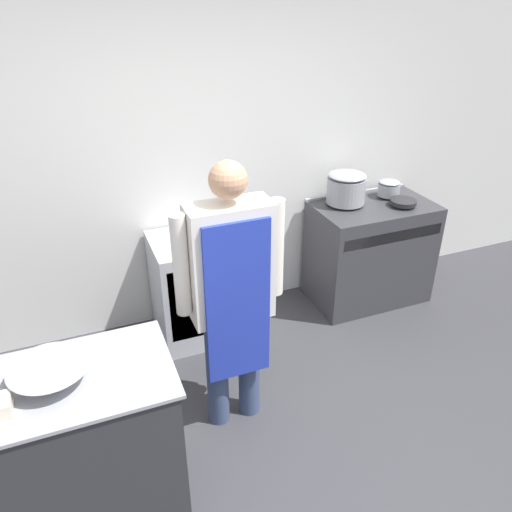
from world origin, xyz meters
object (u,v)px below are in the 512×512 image
(stove, at_px, (369,252))
(fridge_unit, at_px, (192,288))
(mixing_bowl, at_px, (51,374))
(saute_pan, at_px, (403,202))
(sauce_pot, at_px, (389,188))
(stock_pot, at_px, (346,187))
(person_cook, at_px, (231,287))

(stove, relative_size, fridge_unit, 1.19)
(mixing_bowl, distance_m, saute_pan, 3.09)
(mixing_bowl, xyz_separation_m, sauce_pot, (2.86, 1.40, 0.03))
(saute_pan, bearing_deg, fridge_unit, 175.24)
(saute_pan, bearing_deg, stock_pot, 153.58)
(fridge_unit, bearing_deg, stock_pot, 2.64)
(stove, bearing_deg, fridge_unit, 178.41)
(stock_pot, xyz_separation_m, sauce_pot, (0.44, 0.00, -0.07))
(sauce_pot, bearing_deg, stove, -151.93)
(stock_pot, bearing_deg, fridge_unit, -177.36)
(person_cook, bearing_deg, fridge_unit, 90.11)
(person_cook, bearing_deg, sauce_pot, 29.80)
(fridge_unit, bearing_deg, stove, -1.59)
(sauce_pot, bearing_deg, saute_pan, -90.00)
(fridge_unit, relative_size, mixing_bowl, 2.30)
(fridge_unit, bearing_deg, person_cook, -89.89)
(saute_pan, bearing_deg, stove, 152.41)
(sauce_pot, bearing_deg, mixing_bowl, -153.84)
(fridge_unit, distance_m, saute_pan, 1.92)
(fridge_unit, bearing_deg, saute_pan, -4.76)
(saute_pan, bearing_deg, mixing_bowl, -157.47)
(saute_pan, bearing_deg, sauce_pot, 90.00)
(mixing_bowl, relative_size, sauce_pot, 1.96)
(person_cook, relative_size, saute_pan, 8.01)
(mixing_bowl, bearing_deg, stock_pot, 30.13)
(mixing_bowl, height_order, sauce_pot, sauce_pot)
(person_cook, xyz_separation_m, saute_pan, (1.84, 0.84, -0.06))
(stove, bearing_deg, mixing_bowl, -153.99)
(fridge_unit, relative_size, saute_pan, 3.90)
(fridge_unit, distance_m, person_cook, 1.15)
(stock_pot, bearing_deg, saute_pan, -26.42)
(stove, bearing_deg, sauce_pot, 28.07)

